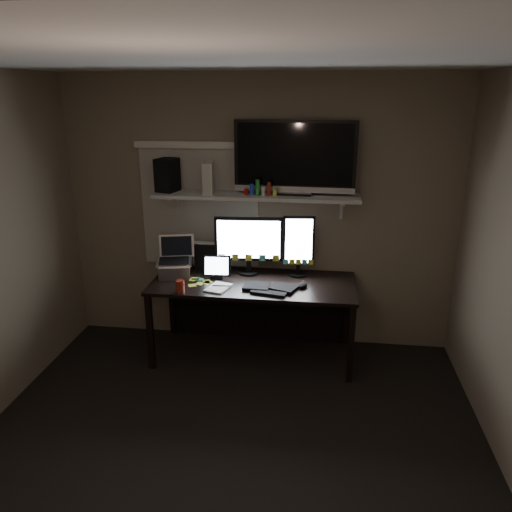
% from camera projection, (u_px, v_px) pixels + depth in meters
% --- Properties ---
extents(floor, '(3.60, 3.60, 0.00)m').
position_uv_depth(floor, '(225.00, 462.00, 3.31)').
color(floor, black).
rests_on(floor, ground).
extents(ceiling, '(3.60, 3.60, 0.00)m').
position_uv_depth(ceiling, '(215.00, 59.00, 2.51)').
color(ceiling, silver).
rests_on(ceiling, back_wall).
extents(back_wall, '(3.60, 0.00, 3.60)m').
position_uv_depth(back_wall, '(259.00, 215.00, 4.60)').
color(back_wall, '#746753').
rests_on(back_wall, floor).
extents(window_blinds, '(1.10, 0.02, 1.10)m').
position_uv_depth(window_blinds, '(200.00, 208.00, 4.64)').
color(window_blinds, '#BCB7A8').
rests_on(window_blinds, back_wall).
extents(desk, '(1.80, 0.75, 0.73)m').
position_uv_depth(desk, '(255.00, 295.00, 4.59)').
color(desk, black).
rests_on(desk, floor).
extents(wall_shelf, '(1.80, 0.35, 0.03)m').
position_uv_depth(wall_shelf, '(256.00, 196.00, 4.37)').
color(wall_shelf, beige).
rests_on(wall_shelf, back_wall).
extents(monitor_landscape, '(0.63, 0.11, 0.55)m').
position_uv_depth(monitor_landscape, '(249.00, 245.00, 4.54)').
color(monitor_landscape, black).
rests_on(monitor_landscape, desk).
extents(monitor_portrait, '(0.29, 0.08, 0.57)m').
position_uv_depth(monitor_portrait, '(299.00, 246.00, 4.48)').
color(monitor_portrait, black).
rests_on(monitor_portrait, desk).
extents(keyboard, '(0.49, 0.27, 0.03)m').
position_uv_depth(keyboard, '(270.00, 287.00, 4.26)').
color(keyboard, black).
rests_on(keyboard, desk).
extents(mouse, '(0.11, 0.14, 0.04)m').
position_uv_depth(mouse, '(303.00, 285.00, 4.29)').
color(mouse, black).
rests_on(mouse, desk).
extents(notepad, '(0.23, 0.27, 0.01)m').
position_uv_depth(notepad, '(218.00, 288.00, 4.28)').
color(notepad, white).
rests_on(notepad, desk).
extents(tablet, '(0.26, 0.12, 0.22)m').
position_uv_depth(tablet, '(217.00, 267.00, 4.47)').
color(tablet, black).
rests_on(tablet, desk).
extents(file_sorter, '(0.21, 0.10, 0.26)m').
position_uv_depth(file_sorter, '(206.00, 255.00, 4.71)').
color(file_sorter, black).
rests_on(file_sorter, desk).
extents(laptop, '(0.37, 0.32, 0.35)m').
position_uv_depth(laptop, '(174.00, 258.00, 4.49)').
color(laptop, silver).
rests_on(laptop, desk).
extents(cup, '(0.09, 0.09, 0.11)m').
position_uv_depth(cup, '(180.00, 286.00, 4.18)').
color(cup, maroon).
rests_on(cup, desk).
extents(sticky_notes, '(0.29, 0.22, 0.00)m').
position_uv_depth(sticky_notes, '(202.00, 282.00, 4.42)').
color(sticky_notes, '#D3D63A').
rests_on(sticky_notes, desk).
extents(tv, '(1.06, 0.23, 0.63)m').
position_uv_depth(tv, '(295.00, 158.00, 4.27)').
color(tv, black).
rests_on(tv, wall_shelf).
extents(game_console, '(0.10, 0.24, 0.27)m').
position_uv_depth(game_console, '(209.00, 178.00, 4.35)').
color(game_console, beige).
rests_on(game_console, wall_shelf).
extents(speaker, '(0.21, 0.23, 0.29)m').
position_uv_depth(speaker, '(167.00, 175.00, 4.43)').
color(speaker, black).
rests_on(speaker, wall_shelf).
extents(bottles, '(0.21, 0.05, 0.13)m').
position_uv_depth(bottles, '(260.00, 188.00, 4.28)').
color(bottles, '#A50F0C').
rests_on(bottles, wall_shelf).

